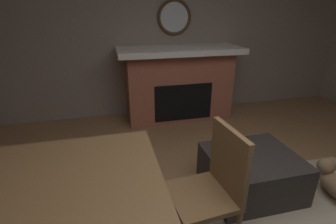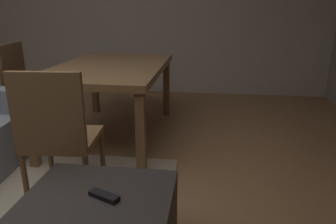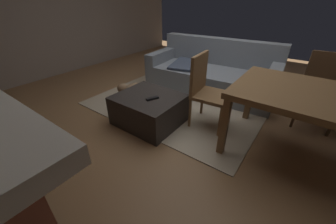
{
  "view_description": "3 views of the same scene",
  "coord_description": "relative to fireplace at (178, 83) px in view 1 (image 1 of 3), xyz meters",
  "views": [
    {
      "loc": [
        0.9,
        0.98,
        1.68
      ],
      "look_at": [
        0.49,
        -0.68,
        0.96
      ],
      "focal_mm": 27.02,
      "sensor_mm": 36.0,
      "label": 1
    },
    {
      "loc": [
        -1.55,
        -1.3,
        1.28
      ],
      "look_at": [
        0.75,
        -1.01,
        0.51
      ],
      "focal_mm": 34.15,
      "sensor_mm": 36.0,
      "label": 2
    },
    {
      "loc": [
        1.23,
        -2.53,
        1.52
      ],
      "look_at": [
        0.25,
        -1.19,
        0.56
      ],
      "focal_mm": 21.35,
      "sensor_mm": 36.0,
      "label": 3
    }
  ],
  "objects": [
    {
      "name": "wall_back_fireplace_side",
      "position": [
        0.18,
        -0.38,
        0.74
      ],
      "size": [
        7.06,
        0.12,
        2.62
      ],
      "primitive_type": "cube",
      "color": "gray",
      "rests_on": "ground"
    },
    {
      "name": "fireplace",
      "position": [
        0.0,
        0.0,
        0.0
      ],
      "size": [
        1.85,
        0.76,
        1.13
      ],
      "color": "#9E5642",
      "rests_on": "ground"
    },
    {
      "name": "round_wall_mirror",
      "position": [
        0.0,
        -0.29,
        0.96
      ],
      "size": [
        0.53,
        0.05,
        0.53
      ],
      "color": "#4C331E"
    },
    {
      "name": "ottoman_coffee_table",
      "position": [
        -0.18,
        1.92,
        -0.37
      ],
      "size": [
        0.83,
        0.73,
        0.4
      ],
      "primitive_type": "cube",
      "color": "#2D2826",
      "rests_on": "ground"
    },
    {
      "name": "tv_remote",
      "position": [
        -0.08,
        1.88,
        -0.16
      ],
      "size": [
        0.11,
        0.17,
        0.02
      ],
      "primitive_type": "cube",
      "rotation": [
        0.0,
        0.0,
        -0.41
      ],
      "color": "black",
      "rests_on": "ottoman_coffee_table"
    },
    {
      "name": "dining_table",
      "position": [
        1.61,
        2.35,
        0.1
      ],
      "size": [
        1.6,
        1.02,
        0.74
      ],
      "color": "brown",
      "rests_on": "ground"
    },
    {
      "name": "dining_chair_west",
      "position": [
        0.42,
        2.34,
        -0.05
      ],
      "size": [
        0.48,
        0.48,
        0.93
      ],
      "color": "brown",
      "rests_on": "ground"
    }
  ]
}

